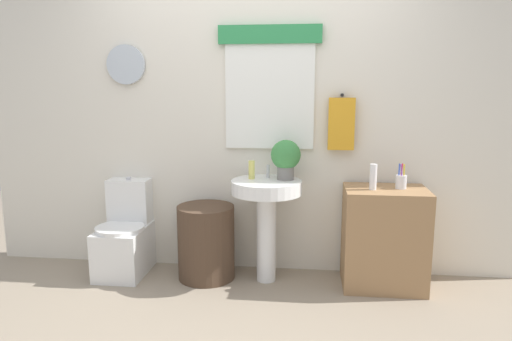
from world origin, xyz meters
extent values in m
plane|color=gray|center=(0.00, 0.00, 0.00)|extent=(8.00, 8.00, 0.00)
cube|color=silver|center=(0.00, 1.15, 1.30)|extent=(4.40, 0.10, 2.60)
cube|color=white|center=(0.15, 1.08, 1.42)|extent=(0.69, 0.03, 0.82)
cube|color=#2D894C|center=(0.15, 1.07, 1.89)|extent=(0.79, 0.04, 0.14)
cylinder|color=silver|center=(-1.00, 1.08, 1.67)|extent=(0.31, 0.03, 0.31)
cylinder|color=black|center=(0.71, 1.07, 1.43)|extent=(0.02, 0.06, 0.02)
cube|color=gold|center=(0.71, 1.05, 1.21)|extent=(0.20, 0.05, 0.40)
cube|color=white|center=(-1.00, 0.85, 0.19)|extent=(0.36, 0.50, 0.38)
cylinder|color=white|center=(-1.00, 0.79, 0.40)|extent=(0.38, 0.38, 0.03)
cube|color=white|center=(-1.00, 1.02, 0.56)|extent=(0.34, 0.18, 0.36)
cylinder|color=silver|center=(-1.00, 1.02, 0.76)|extent=(0.04, 0.04, 0.02)
cylinder|color=#4C3828|center=(-0.32, 0.85, 0.29)|extent=(0.45, 0.45, 0.58)
cylinder|color=white|center=(0.15, 0.85, 0.35)|extent=(0.15, 0.15, 0.70)
cylinder|color=white|center=(0.15, 0.85, 0.75)|extent=(0.54, 0.54, 0.10)
cylinder|color=silver|center=(0.15, 0.97, 0.85)|extent=(0.03, 0.03, 0.10)
cube|color=#9E754C|center=(1.04, 0.85, 0.38)|extent=(0.60, 0.44, 0.76)
cylinder|color=#DBD166|center=(0.03, 0.90, 0.87)|extent=(0.05, 0.05, 0.14)
cylinder|color=slate|center=(0.29, 0.91, 0.85)|extent=(0.13, 0.13, 0.10)
sphere|color=#3D8442|center=(0.29, 0.91, 0.99)|extent=(0.23, 0.23, 0.23)
cylinder|color=white|center=(0.94, 0.81, 0.85)|extent=(0.05, 0.05, 0.19)
cylinder|color=silver|center=(1.15, 0.87, 0.81)|extent=(0.08, 0.08, 0.10)
cylinder|color=yellow|center=(1.16, 0.86, 0.85)|extent=(0.02, 0.03, 0.18)
cylinder|color=red|center=(1.15, 0.89, 0.85)|extent=(0.02, 0.01, 0.18)
cylinder|color=blue|center=(1.13, 0.87, 0.85)|extent=(0.02, 0.04, 0.18)
cylinder|color=purple|center=(1.15, 0.85, 0.85)|extent=(0.03, 0.01, 0.18)
camera|label=1|loc=(0.46, -2.57, 1.50)|focal=32.57mm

